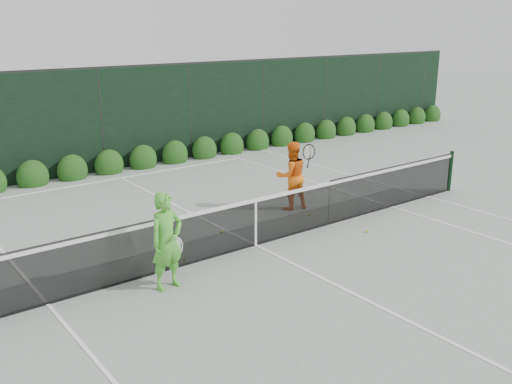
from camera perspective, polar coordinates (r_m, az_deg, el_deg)
ground at (r=11.42m, az=-0.05°, el=-5.37°), size 80.00×80.00×0.00m
tennis_net at (r=11.21m, az=-0.15°, el=-2.88°), size 12.90×0.10×1.07m
player_woman at (r=9.50m, az=-8.90°, el=-4.87°), size 0.68×0.48×1.66m
player_man at (r=13.43m, az=3.57°, el=1.65°), size 0.94×0.77×1.62m
court_lines at (r=11.41m, az=-0.05°, el=-5.34°), size 11.03×23.83×0.01m
windscreen_fence at (r=9.01m, az=10.40°, el=-1.50°), size 32.00×21.07×3.06m
hedge_row at (r=17.33m, az=-14.47°, el=2.61°), size 31.66×0.65×0.94m
tennis_balls at (r=11.80m, az=0.03°, el=-4.45°), size 3.93×1.90×0.07m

